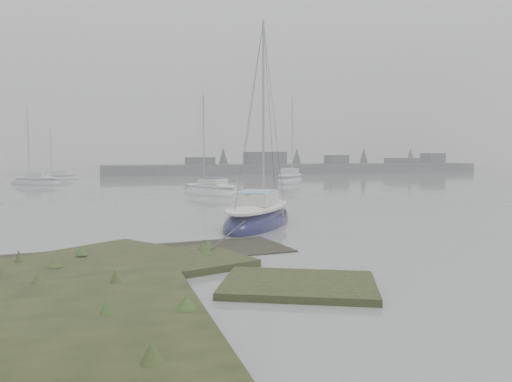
% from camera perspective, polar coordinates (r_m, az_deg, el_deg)
% --- Properties ---
extents(ground, '(160.00, 160.00, 0.00)m').
position_cam_1_polar(ground, '(41.31, -11.93, -0.06)').
color(ground, slate).
rests_on(ground, ground).
extents(far_shoreline, '(60.00, 8.00, 4.15)m').
position_cam_1_polar(far_shoreline, '(79.13, 5.54, 2.70)').
color(far_shoreline, '#4C4F51').
rests_on(far_shoreline, ground).
extents(sailboat_main, '(5.61, 6.97, 9.66)m').
position_cam_1_polar(sailboat_main, '(21.70, 0.22, -3.11)').
color(sailboat_main, '#0F1039').
rests_on(sailboat_main, ground).
extents(sailboat_white, '(4.50, 6.01, 8.21)m').
position_cam_1_polar(sailboat_white, '(37.63, -5.19, -0.02)').
color(sailboat_white, white).
rests_on(sailboat_white, ground).
extents(sailboat_far_a, '(5.82, 4.88, 8.15)m').
position_cam_1_polar(sailboat_far_a, '(53.84, -23.86, 0.94)').
color(sailboat_far_a, '#A7AEB1').
rests_on(sailboat_far_a, ground).
extents(sailboat_far_b, '(5.70, 6.99, 9.72)m').
position_cam_1_polar(sailboat_far_b, '(52.52, 3.92, 1.28)').
color(sailboat_far_b, silver).
rests_on(sailboat_far_b, ground).
extents(sailboat_far_c, '(4.74, 1.81, 6.57)m').
position_cam_1_polar(sailboat_far_c, '(62.98, -21.76, 1.40)').
color(sailboat_far_c, silver).
rests_on(sailboat_far_c, ground).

